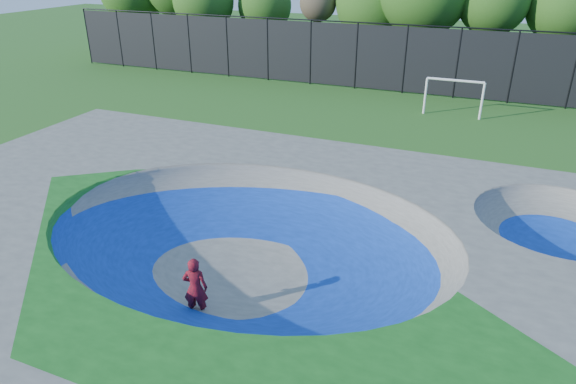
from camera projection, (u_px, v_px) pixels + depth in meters
ground at (249, 273)px, 13.84m from camera, size 120.00×120.00×0.00m
skate_deck at (248, 249)px, 13.52m from camera, size 22.00×14.00×1.50m
skater at (195, 288)px, 11.89m from camera, size 0.67×0.54×1.59m
skateboard at (198, 315)px, 12.22m from camera, size 0.80×0.51×0.05m
soccer_goal at (454, 91)px, 26.39m from camera, size 2.96×0.12×1.95m
fence at (405, 58)px, 30.50m from camera, size 48.09×0.09×4.04m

